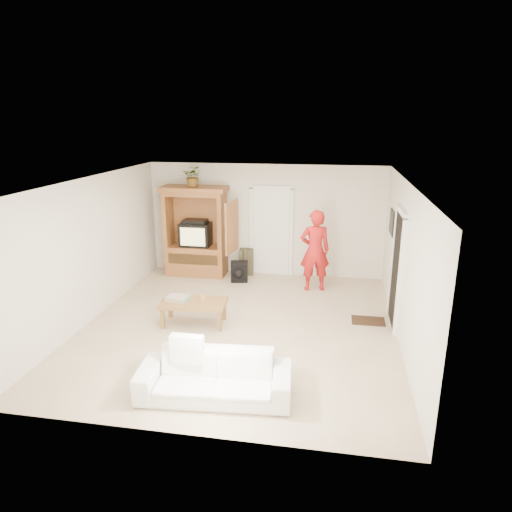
{
  "coord_description": "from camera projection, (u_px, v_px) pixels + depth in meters",
  "views": [
    {
      "loc": [
        1.58,
        -7.34,
        3.59
      ],
      "look_at": [
        0.2,
        0.6,
        1.15
      ],
      "focal_mm": 32.0,
      "sensor_mm": 36.0,
      "label": 1
    }
  ],
  "objects": [
    {
      "name": "floor",
      "position": [
        240.0,
        326.0,
        8.22
      ],
      "size": [
        6.0,
        6.0,
        0.0
      ],
      "primitive_type": "plane",
      "color": "tan",
      "rests_on": "ground"
    },
    {
      "name": "ceiling",
      "position": [
        238.0,
        181.0,
        7.47
      ],
      "size": [
        6.0,
        6.0,
        0.0
      ],
      "primitive_type": "plane",
      "rotation": [
        3.14,
        0.0,
        0.0
      ],
      "color": "white",
      "rests_on": "floor"
    },
    {
      "name": "wall_back",
      "position": [
        265.0,
        220.0,
        10.67
      ],
      "size": [
        5.5,
        0.0,
        5.5
      ],
      "primitive_type": "plane",
      "rotation": [
        1.57,
        0.0,
        0.0
      ],
      "color": "silver",
      "rests_on": "floor"
    },
    {
      "name": "wall_front",
      "position": [
        182.0,
        335.0,
        5.02
      ],
      "size": [
        5.5,
        0.0,
        5.5
      ],
      "primitive_type": "plane",
      "rotation": [
        -1.57,
        0.0,
        0.0
      ],
      "color": "silver",
      "rests_on": "floor"
    },
    {
      "name": "wall_left",
      "position": [
        91.0,
        249.0,
        8.3
      ],
      "size": [
        0.0,
        6.0,
        6.0
      ],
      "primitive_type": "plane",
      "rotation": [
        1.57,
        0.0,
        1.57
      ],
      "color": "silver",
      "rests_on": "floor"
    },
    {
      "name": "wall_right",
      "position": [
        404.0,
        266.0,
        7.39
      ],
      "size": [
        0.0,
        6.0,
        6.0
      ],
      "primitive_type": "plane",
      "rotation": [
        1.57,
        0.0,
        -1.57
      ],
      "color": "silver",
      "rests_on": "floor"
    },
    {
      "name": "armoire",
      "position": [
        197.0,
        237.0,
        10.73
      ],
      "size": [
        1.82,
        1.14,
        2.1
      ],
      "color": "#97582E",
      "rests_on": "floor"
    },
    {
      "name": "door_back",
      "position": [
        271.0,
        232.0,
        10.7
      ],
      "size": [
        0.85,
        0.05,
        2.04
      ],
      "primitive_type": "cube",
      "color": "white",
      "rests_on": "floor"
    },
    {
      "name": "doorway_right",
      "position": [
        397.0,
        270.0,
        8.04
      ],
      "size": [
        0.05,
        0.9,
        2.04
      ],
      "primitive_type": "cube",
      "color": "black",
      "rests_on": "floor"
    },
    {
      "name": "framed_picture",
      "position": [
        392.0,
        222.0,
        9.1
      ],
      "size": [
        0.03,
        0.6,
        0.48
      ],
      "primitive_type": "cube",
      "color": "black",
      "rests_on": "wall_right"
    },
    {
      "name": "doormat",
      "position": [
        368.0,
        321.0,
        8.41
      ],
      "size": [
        0.6,
        0.4,
        0.02
      ],
      "primitive_type": "cube",
      "color": "#382316",
      "rests_on": "floor"
    },
    {
      "name": "plant",
      "position": [
        193.0,
        176.0,
        10.29
      ],
      "size": [
        0.44,
        0.39,
        0.47
      ],
      "primitive_type": "imported",
      "rotation": [
        0.0,
        0.0,
        0.05
      ],
      "color": "#4C7238",
      "rests_on": "armoire"
    },
    {
      "name": "man",
      "position": [
        315.0,
        251.0,
        9.72
      ],
      "size": [
        0.73,
        0.56,
        1.77
      ],
      "primitive_type": "imported",
      "rotation": [
        0.0,
        0.0,
        3.37
      ],
      "color": "red",
      "rests_on": "floor"
    },
    {
      "name": "sofa",
      "position": [
        215.0,
        377.0,
        6.06
      ],
      "size": [
        2.09,
        0.96,
        0.59
      ],
      "primitive_type": "imported",
      "rotation": [
        0.0,
        0.0,
        0.08
      ],
      "color": "silver",
      "rests_on": "floor"
    },
    {
      "name": "coffee_table",
      "position": [
        194.0,
        304.0,
        8.21
      ],
      "size": [
        1.22,
        0.72,
        0.44
      ],
      "rotation": [
        0.0,
        0.0,
        0.07
      ],
      "color": "brown",
      "rests_on": "floor"
    },
    {
      "name": "towel",
      "position": [
        177.0,
        298.0,
        8.23
      ],
      "size": [
        0.42,
        0.34,
        0.08
      ],
      "primitive_type": "cube",
      "rotation": [
        0.0,
        0.0,
        -0.18
      ],
      "color": "#FF5456",
      "rests_on": "coffee_table"
    },
    {
      "name": "candle",
      "position": [
        203.0,
        298.0,
        8.2
      ],
      "size": [
        0.08,
        0.08,
        0.1
      ],
      "primitive_type": "cylinder",
      "color": "tan",
      "rests_on": "coffee_table"
    },
    {
      "name": "backpack_black",
      "position": [
        239.0,
        272.0,
        10.36
      ],
      "size": [
        0.42,
        0.3,
        0.47
      ],
      "primitive_type": null,
      "rotation": [
        0.0,
        0.0,
        0.2
      ],
      "color": "black",
      "rests_on": "floor"
    },
    {
      "name": "backpack_olive",
      "position": [
        246.0,
        262.0,
        10.87
      ],
      "size": [
        0.35,
        0.27,
        0.62
      ],
      "primitive_type": null,
      "rotation": [
        0.0,
        0.0,
        0.1
      ],
      "color": "#47442B",
      "rests_on": "floor"
    }
  ]
}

